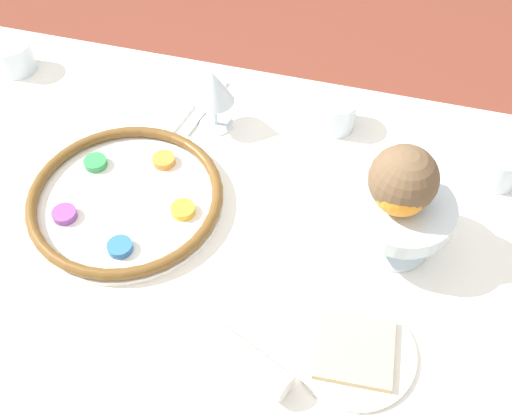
# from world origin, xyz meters

# --- Properties ---
(ground_plane) EXTENTS (8.00, 8.00, 0.00)m
(ground_plane) POSITION_xyz_m (0.00, 0.00, 0.00)
(ground_plane) COLOR brown
(dining_table) EXTENTS (1.50, 0.83, 0.75)m
(dining_table) POSITION_xyz_m (0.00, 0.00, 0.38)
(dining_table) COLOR white
(dining_table) RESTS_ON ground_plane
(seder_plate) EXTENTS (0.35, 0.35, 0.03)m
(seder_plate) POSITION_xyz_m (-0.12, -0.01, 0.77)
(seder_plate) COLOR silver
(seder_plate) RESTS_ON dining_table
(wine_glass) EXTENTS (0.08, 0.08, 0.13)m
(wine_glass) POSITION_xyz_m (-0.03, 0.23, 0.84)
(wine_glass) COLOR silver
(wine_glass) RESTS_ON dining_table
(fruit_stand) EXTENTS (0.17, 0.17, 0.10)m
(fruit_stand) POSITION_xyz_m (0.35, 0.03, 0.83)
(fruit_stand) COLOR silver
(fruit_stand) RESTS_ON dining_table
(orange_fruit) EXTENTS (0.09, 0.09, 0.09)m
(orange_fruit) POSITION_xyz_m (0.34, 0.02, 0.90)
(orange_fruit) COLOR orange
(orange_fruit) RESTS_ON fruit_stand
(coconut) EXTENTS (0.11, 0.11, 0.11)m
(coconut) POSITION_xyz_m (0.34, 0.03, 0.91)
(coconut) COLOR brown
(coconut) RESTS_ON fruit_stand
(bread_plate) EXTENTS (0.19, 0.19, 0.02)m
(bread_plate) POSITION_xyz_m (0.32, -0.19, 0.76)
(bread_plate) COLOR silver
(bread_plate) RESTS_ON dining_table
(napkin_roll) EXTENTS (0.17, 0.11, 0.04)m
(napkin_roll) POSITION_xyz_m (0.16, -0.25, 0.77)
(napkin_roll) COLOR white
(napkin_roll) RESTS_ON dining_table
(cup_near) EXTENTS (0.08, 0.08, 0.07)m
(cup_near) POSITION_xyz_m (0.52, 0.22, 0.78)
(cup_near) COLOR silver
(cup_near) RESTS_ON dining_table
(cup_mid) EXTENTS (0.08, 0.08, 0.07)m
(cup_mid) POSITION_xyz_m (0.20, 0.29, 0.78)
(cup_mid) COLOR silver
(cup_mid) RESTS_ON dining_table
(cup_far) EXTENTS (0.08, 0.08, 0.07)m
(cup_far) POSITION_xyz_m (-0.50, 0.28, 0.78)
(cup_far) COLOR silver
(cup_far) RESTS_ON dining_table
(fork_left) EXTENTS (0.05, 0.18, 0.01)m
(fork_left) POSITION_xyz_m (-0.10, 0.27, 0.75)
(fork_left) COLOR silver
(fork_left) RESTS_ON dining_table
(fork_right) EXTENTS (0.05, 0.18, 0.01)m
(fork_right) POSITION_xyz_m (-0.07, 0.27, 0.75)
(fork_right) COLOR silver
(fork_right) RESTS_ON dining_table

